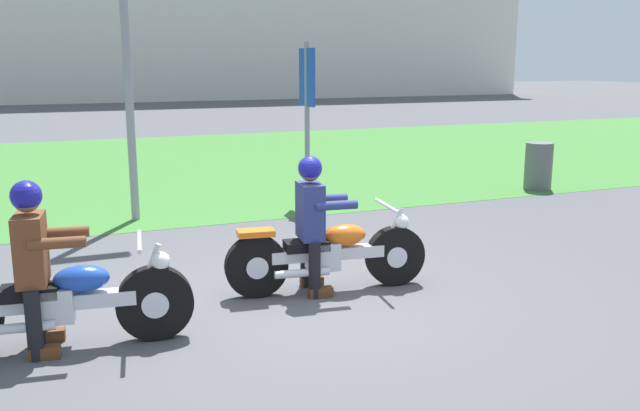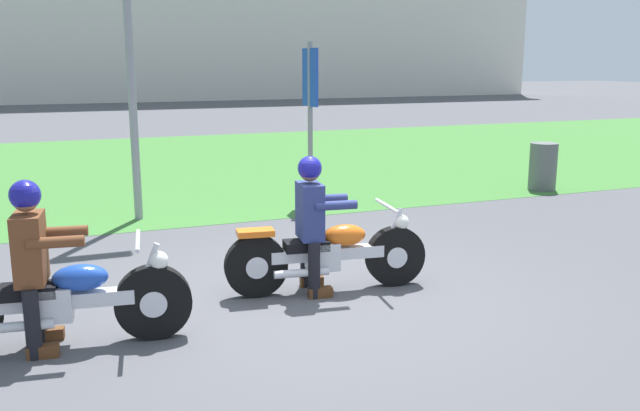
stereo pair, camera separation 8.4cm
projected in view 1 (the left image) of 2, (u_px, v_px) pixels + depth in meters
The scene contains 8 objects.
ground at pixel (308, 298), 6.75m from camera, with size 120.00×120.00×0.00m, color #4C4C51.
grass_verge at pixel (155, 166), 15.23m from camera, with size 60.00×12.00×0.01m, color #3D7533.
motorcycle_lead at pixel (328, 254), 6.90m from camera, with size 2.08×0.66×0.87m.
rider_lead at pixel (312, 214), 6.77m from camera, with size 0.59×0.51×1.39m.
motorcycle_follow at pixel (61, 303), 5.50m from camera, with size 2.13×0.66×0.88m.
rider_follow at pixel (34, 253), 5.37m from camera, with size 0.59×0.51×1.40m.
trash_can at pixel (538, 166), 12.41m from camera, with size 0.49×0.49×0.86m, color #595E5B.
sign_banner at pixel (307, 98), 10.78m from camera, with size 0.08×0.60×2.60m.
Camera 1 is at (-2.34, -5.97, 2.30)m, focal length 38.30 mm.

